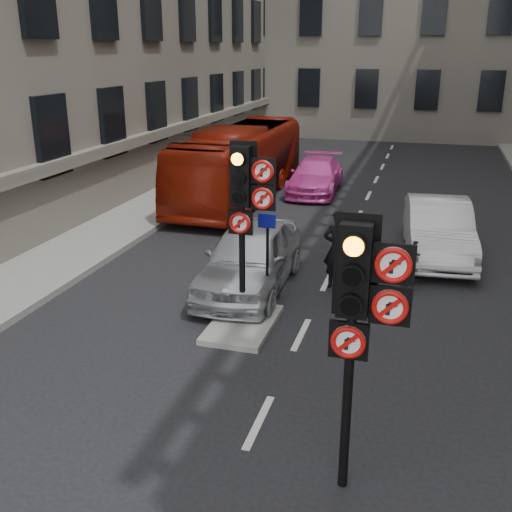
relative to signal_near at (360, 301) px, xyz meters
The scene contains 11 objects.
pavement_left 14.24m from the signal_near, 128.28° to the left, with size 3.00×50.00×0.16m, color gray.
centre_island 5.44m from the signal_near, 123.83° to the left, with size 1.20×2.00×0.12m, color gray.
signal_near is the anchor object (origin of this frame).
signal_far 4.77m from the signal_near, 123.02° to the left, with size 0.91×0.40×3.58m.
car_silver 7.01m from the signal_near, 117.53° to the left, with size 1.81×4.49×1.53m, color #B0B3B8.
car_white 9.80m from the signal_near, 84.09° to the left, with size 1.59×4.56×1.50m, color silver.
car_pink 16.53m from the signal_near, 102.44° to the left, with size 1.80×4.43×1.28m, color #D83FA0.
bus_red 15.50m from the signal_near, 112.79° to the left, with size 2.23×9.54×2.66m, color maroon.
motorcycle 7.32m from the signal_near, 86.62° to the left, with size 0.50×1.77×1.06m, color black.
motorcyclist 6.93m from the signal_near, 100.38° to the left, with size 0.69×0.45×1.88m, color black.
info_sign 5.42m from the signal_near, 116.72° to the left, with size 0.36×0.11×2.07m.
Camera 1 is at (2.09, -5.34, 5.32)m, focal length 42.00 mm.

